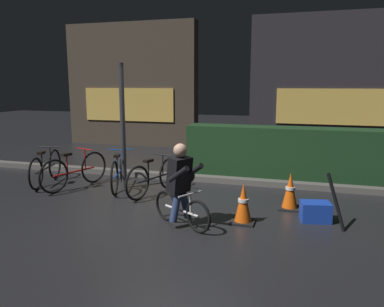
{
  "coord_description": "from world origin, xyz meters",
  "views": [
    {
      "loc": [
        2.13,
        -5.72,
        2.09
      ],
      "look_at": [
        0.2,
        0.6,
        0.9
      ],
      "focal_mm": 36.21,
      "sensor_mm": 36.0,
      "label": 1
    }
  ],
  "objects_px": {
    "parked_bike_center_right": "(154,177)",
    "blue_crate": "(315,212)",
    "street_post": "(123,127)",
    "closed_umbrella": "(336,202)",
    "parked_bike_center_left": "(119,172)",
    "traffic_cone_near": "(243,204)",
    "parked_bike_leftmost": "(46,168)",
    "parked_bike_left_mid": "(75,171)",
    "traffic_cone_far": "(290,191)",
    "cyclist": "(181,185)"
  },
  "relations": [
    {
      "from": "parked_bike_center_right",
      "to": "traffic_cone_far",
      "type": "distance_m",
      "value": 2.54
    },
    {
      "from": "parked_bike_leftmost",
      "to": "traffic_cone_near",
      "type": "bearing_deg",
      "value": -119.25
    },
    {
      "from": "parked_bike_center_right",
      "to": "traffic_cone_far",
      "type": "height_order",
      "value": "parked_bike_center_right"
    },
    {
      "from": "traffic_cone_near",
      "to": "traffic_cone_far",
      "type": "xyz_separation_m",
      "value": [
        0.65,
        0.89,
        0.01
      ]
    },
    {
      "from": "parked_bike_leftmost",
      "to": "closed_umbrella",
      "type": "bearing_deg",
      "value": -114.57
    },
    {
      "from": "traffic_cone_far",
      "to": "closed_umbrella",
      "type": "height_order",
      "value": "closed_umbrella"
    },
    {
      "from": "parked_bike_leftmost",
      "to": "blue_crate",
      "type": "distance_m",
      "value": 5.5
    },
    {
      "from": "closed_umbrella",
      "to": "blue_crate",
      "type": "bearing_deg",
      "value": -13.26
    },
    {
      "from": "blue_crate",
      "to": "traffic_cone_near",
      "type": "bearing_deg",
      "value": -159.27
    },
    {
      "from": "street_post",
      "to": "blue_crate",
      "type": "bearing_deg",
      "value": -13.65
    },
    {
      "from": "parked_bike_left_mid",
      "to": "traffic_cone_far",
      "type": "height_order",
      "value": "parked_bike_left_mid"
    },
    {
      "from": "blue_crate",
      "to": "closed_umbrella",
      "type": "xyz_separation_m",
      "value": [
        0.27,
        -0.25,
        0.26
      ]
    },
    {
      "from": "parked_bike_left_mid",
      "to": "parked_bike_center_left",
      "type": "relative_size",
      "value": 1.02
    },
    {
      "from": "parked_bike_center_right",
      "to": "traffic_cone_near",
      "type": "relative_size",
      "value": 2.5
    },
    {
      "from": "parked_bike_center_right",
      "to": "blue_crate",
      "type": "distance_m",
      "value": 3.02
    },
    {
      "from": "parked_bike_center_left",
      "to": "traffic_cone_near",
      "type": "relative_size",
      "value": 2.57
    },
    {
      "from": "street_post",
      "to": "parked_bike_center_right",
      "type": "height_order",
      "value": "street_post"
    },
    {
      "from": "parked_bike_left_mid",
      "to": "parked_bike_center_left",
      "type": "bearing_deg",
      "value": -58.59
    },
    {
      "from": "traffic_cone_far",
      "to": "closed_umbrella",
      "type": "distance_m",
      "value": 1.01
    },
    {
      "from": "street_post",
      "to": "parked_bike_leftmost",
      "type": "xyz_separation_m",
      "value": [
        -1.74,
        -0.18,
        -0.9
      ]
    },
    {
      "from": "parked_bike_center_right",
      "to": "cyclist",
      "type": "xyz_separation_m",
      "value": [
        1.03,
        -1.44,
        0.29
      ]
    },
    {
      "from": "street_post",
      "to": "closed_umbrella",
      "type": "relative_size",
      "value": 2.93
    },
    {
      "from": "parked_bike_left_mid",
      "to": "blue_crate",
      "type": "relative_size",
      "value": 3.68
    },
    {
      "from": "parked_bike_left_mid",
      "to": "traffic_cone_far",
      "type": "relative_size",
      "value": 2.56
    },
    {
      "from": "parked_bike_center_left",
      "to": "parked_bike_center_right",
      "type": "bearing_deg",
      "value": -120.33
    },
    {
      "from": "parked_bike_left_mid",
      "to": "closed_umbrella",
      "type": "xyz_separation_m",
      "value": [
        4.94,
        -0.87,
        0.06
      ]
    },
    {
      "from": "parked_bike_left_mid",
      "to": "traffic_cone_far",
      "type": "bearing_deg",
      "value": -74.66
    },
    {
      "from": "street_post",
      "to": "cyclist",
      "type": "bearing_deg",
      "value": -43.26
    },
    {
      "from": "street_post",
      "to": "parked_bike_leftmost",
      "type": "distance_m",
      "value": 1.97
    },
    {
      "from": "traffic_cone_far",
      "to": "cyclist",
      "type": "bearing_deg",
      "value": -139.69
    },
    {
      "from": "parked_bike_center_right",
      "to": "blue_crate",
      "type": "relative_size",
      "value": 3.52
    },
    {
      "from": "parked_bike_center_left",
      "to": "cyclist",
      "type": "bearing_deg",
      "value": -148.45
    },
    {
      "from": "parked_bike_leftmost",
      "to": "parked_bike_left_mid",
      "type": "xyz_separation_m",
      "value": [
        0.77,
        -0.1,
        0.01
      ]
    },
    {
      "from": "parked_bike_center_left",
      "to": "traffic_cone_far",
      "type": "height_order",
      "value": "parked_bike_center_left"
    },
    {
      "from": "traffic_cone_far",
      "to": "cyclist",
      "type": "distance_m",
      "value": 2.0
    },
    {
      "from": "closed_umbrella",
      "to": "parked_bike_center_right",
      "type": "bearing_deg",
      "value": 14.3
    },
    {
      "from": "cyclist",
      "to": "closed_umbrella",
      "type": "xyz_separation_m",
      "value": [
        2.18,
        0.54,
        -0.22
      ]
    },
    {
      "from": "traffic_cone_near",
      "to": "closed_umbrella",
      "type": "bearing_deg",
      "value": 6.47
    },
    {
      "from": "street_post",
      "to": "traffic_cone_near",
      "type": "height_order",
      "value": "street_post"
    },
    {
      "from": "blue_crate",
      "to": "street_post",
      "type": "bearing_deg",
      "value": 166.35
    },
    {
      "from": "closed_umbrella",
      "to": "parked_bike_left_mid",
      "type": "bearing_deg",
      "value": 20.0
    },
    {
      "from": "parked_bike_left_mid",
      "to": "parked_bike_center_left",
      "type": "height_order",
      "value": "parked_bike_left_mid"
    },
    {
      "from": "street_post",
      "to": "parked_bike_center_left",
      "type": "height_order",
      "value": "street_post"
    },
    {
      "from": "parked_bike_center_right",
      "to": "closed_umbrella",
      "type": "relative_size",
      "value": 1.82
    },
    {
      "from": "parked_bike_leftmost",
      "to": "blue_crate",
      "type": "height_order",
      "value": "parked_bike_leftmost"
    },
    {
      "from": "parked_bike_leftmost",
      "to": "blue_crate",
      "type": "relative_size",
      "value": 3.62
    },
    {
      "from": "blue_crate",
      "to": "traffic_cone_far",
      "type": "bearing_deg",
      "value": 129.96
    },
    {
      "from": "parked_bike_left_mid",
      "to": "traffic_cone_near",
      "type": "distance_m",
      "value": 3.76
    },
    {
      "from": "cyclist",
      "to": "street_post",
      "type": "bearing_deg",
      "value": 165.86
    },
    {
      "from": "parked_bike_left_mid",
      "to": "cyclist",
      "type": "height_order",
      "value": "cyclist"
    }
  ]
}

